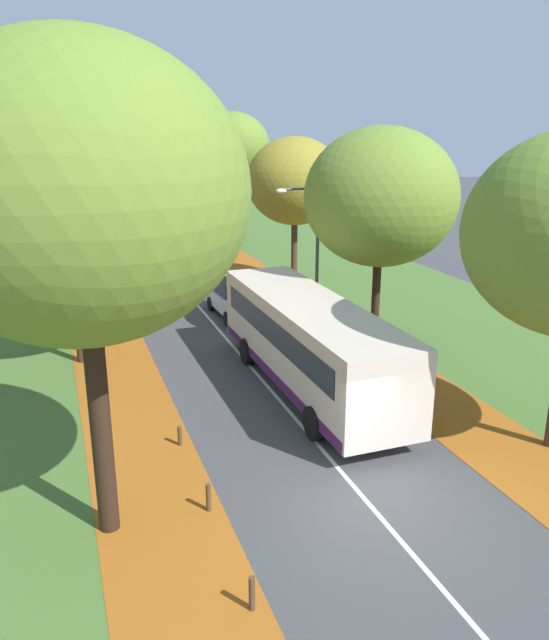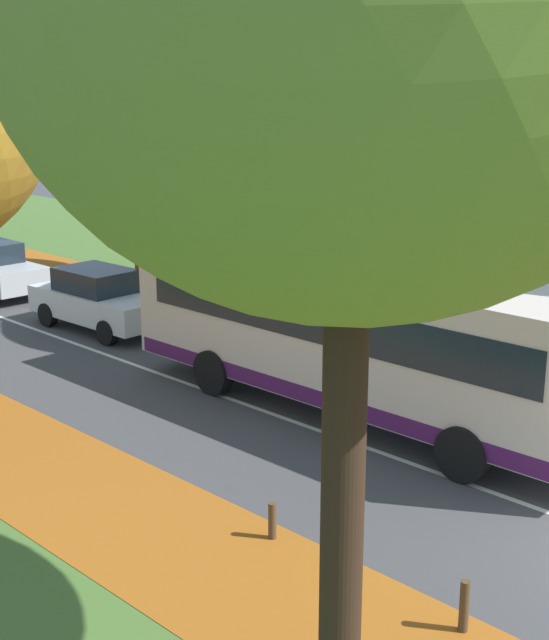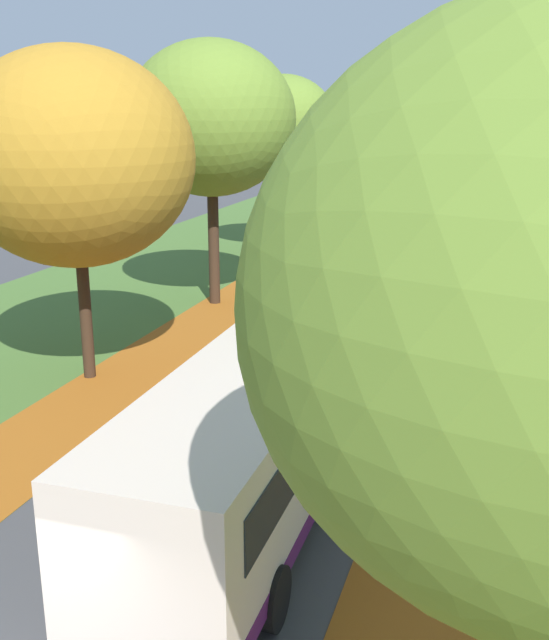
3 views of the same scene
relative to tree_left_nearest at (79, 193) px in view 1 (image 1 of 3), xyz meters
The scene contains 22 objects.
ground_plane 9.19m from the tree_left_nearest, 10.62° to the right, with size 160.00×160.00×0.00m, color #424244.
leaf_litter_left 14.80m from the tree_left_nearest, 85.16° to the left, with size 2.80×60.00×0.00m, color #9E5619.
grass_verge_right 25.12m from the tree_left_nearest, 51.81° to the left, with size 12.00×90.00×0.01m, color #476B2D.
leaf_litter_right 18.00m from the tree_left_nearest, 51.48° to the left, with size 2.80×60.00×0.00m, color #9E5619.
road_centre_line 21.02m from the tree_left_nearest, 73.26° to the left, with size 0.12×80.00×0.01m, color silver.
tree_left_nearest is the anchor object (origin of this frame).
tree_left_near 10.61m from the tree_left_nearest, 90.00° to the left, with size 6.27×6.27×8.83m.
tree_left_mid 19.12m from the tree_left_nearest, 89.22° to the left, with size 6.13×6.13×9.59m.
tree_left_far 29.49m from the tree_left_nearest, 90.44° to the left, with size 5.14×5.14×8.74m.
tree_left_distant 37.81m from the tree_left_nearest, 89.41° to the left, with size 4.37×4.37×7.55m.
tree_right_near 14.08m from the tree_left_nearest, 38.08° to the left, with size 5.72×5.72×8.35m.
tree_right_mid 21.81m from the tree_left_nearest, 58.19° to the left, with size 4.99×4.99×7.82m.
tree_right_far 31.21m from the tree_left_nearest, 69.05° to the left, with size 5.03×5.03×9.23m.
tree_right_distant 40.39m from the tree_left_nearest, 73.97° to the left, with size 5.28×5.28×8.47m.
bollard_nearest 7.86m from the tree_left_nearest, 56.74° to the right, with size 0.12×0.12×0.70m, color #4C3823.
bollard_second 7.13m from the tree_left_nearest, ahead, with size 0.12×0.12×0.68m, color #4C3823.
bollard_third 7.82m from the tree_left_nearest, 55.10° to the left, with size 0.12×0.12×0.56m, color #4C3823.
streetlamp_right 15.10m from the tree_left_nearest, 50.47° to the left, with size 1.89×0.28×6.00m.
bus 10.32m from the tree_left_nearest, 38.29° to the left, with size 2.74×10.42×2.98m.
car_white_lead 17.08m from the tree_left_nearest, 64.02° to the left, with size 1.89×4.26×1.62m.
car_silver_following 22.13m from the tree_left_nearest, 70.92° to the left, with size 1.80×4.21×1.62m.
car_red_third_in_line 29.25m from the tree_left_nearest, 75.48° to the left, with size 1.90×4.26×1.62m.
Camera 1 is at (-6.20, -10.98, 8.30)m, focal length 35.00 mm.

